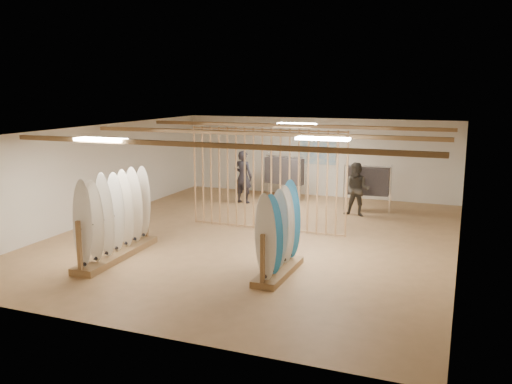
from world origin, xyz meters
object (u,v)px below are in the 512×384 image
at_px(rack_left, 116,229).
at_px(rack_right, 279,246).
at_px(clothing_rack_b, 368,181).
at_px(shopper_b, 357,186).
at_px(clothing_rack_a, 284,171).
at_px(shopper_a, 243,173).

relative_size(rack_left, rack_right, 1.47).
height_order(rack_left, clothing_rack_b, rack_left).
bearing_deg(shopper_b, clothing_rack_b, 77.80).
distance_m(rack_left, rack_right, 3.87).
distance_m(clothing_rack_a, shopper_a, 1.47).
bearing_deg(clothing_rack_b, rack_left, -126.92).
bearing_deg(shopper_a, shopper_b, 178.62).
xyz_separation_m(clothing_rack_b, shopper_b, (-0.20, -0.69, -0.05)).
bearing_deg(rack_left, shopper_a, 83.58).
relative_size(rack_right, shopper_b, 1.05).
height_order(clothing_rack_b, shopper_b, shopper_b).
bearing_deg(clothing_rack_b, clothing_rack_a, 162.71).
bearing_deg(shopper_b, rack_left, -121.34).
distance_m(rack_left, shopper_a, 6.67).
relative_size(clothing_rack_a, shopper_a, 0.78).
relative_size(rack_right, shopper_a, 0.96).
relative_size(clothing_rack_b, shopper_a, 0.74).
xyz_separation_m(rack_left, clothing_rack_b, (4.54, 6.80, 0.30)).
xyz_separation_m(rack_right, shopper_b, (0.48, 5.85, 0.30)).
bearing_deg(clothing_rack_b, rack_right, -99.10).
bearing_deg(clothing_rack_a, rack_left, -90.39).
height_order(rack_left, shopper_b, rack_left).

